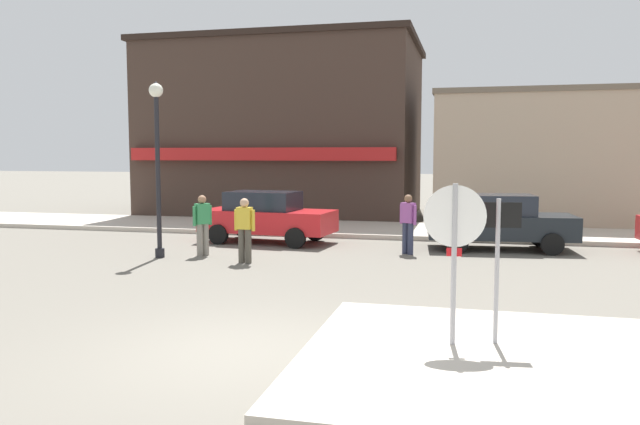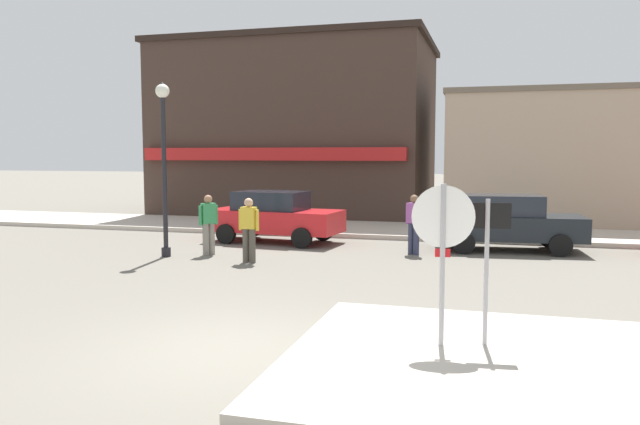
% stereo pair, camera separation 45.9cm
% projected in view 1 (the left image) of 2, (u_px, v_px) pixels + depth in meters
% --- Properties ---
extents(ground_plane, '(160.00, 160.00, 0.00)m').
position_uv_depth(ground_plane, '(245.00, 352.00, 8.48)').
color(ground_plane, '#6B665B').
extents(sidewalk_corner, '(6.40, 4.80, 0.15)m').
position_uv_depth(sidewalk_corner, '(560.00, 368.00, 7.63)').
color(sidewalk_corner, beige).
rests_on(sidewalk_corner, ground).
extents(kerb_far, '(80.00, 4.00, 0.15)m').
position_uv_depth(kerb_far, '(383.00, 230.00, 21.61)').
color(kerb_far, beige).
rests_on(kerb_far, ground).
extents(stop_sign, '(0.82, 0.11, 2.30)m').
position_uv_depth(stop_sign, '(454.00, 243.00, 8.22)').
color(stop_sign, '#9E9EA3').
rests_on(stop_sign, ground).
extents(one_way_sign, '(0.60, 0.08, 2.10)m').
position_uv_depth(one_way_sign, '(497.00, 256.00, 8.28)').
color(one_way_sign, '#9E9EA3').
rests_on(one_way_sign, ground).
extents(lamp_post, '(0.36, 0.36, 4.54)m').
position_uv_depth(lamp_post, '(157.00, 144.00, 15.99)').
color(lamp_post, black).
rests_on(lamp_post, ground).
extents(parked_car_nearest, '(4.15, 2.19, 1.56)m').
position_uv_depth(parked_car_nearest, '(267.00, 216.00, 18.98)').
color(parked_car_nearest, red).
rests_on(parked_car_nearest, ground).
extents(parked_car_second, '(4.14, 2.15, 1.56)m').
position_uv_depth(parked_car_second, '(499.00, 221.00, 17.54)').
color(parked_car_second, black).
rests_on(parked_car_second, ground).
extents(pedestrian_crossing_near, '(0.41, 0.49, 1.61)m').
position_uv_depth(pedestrian_crossing_near, '(202.00, 223.00, 16.49)').
color(pedestrian_crossing_near, gray).
rests_on(pedestrian_crossing_near, ground).
extents(pedestrian_crossing_far, '(0.51, 0.38, 1.61)m').
position_uv_depth(pedestrian_crossing_far, '(408.00, 222.00, 16.76)').
color(pedestrian_crossing_far, '#2D334C').
rests_on(pedestrian_crossing_far, ground).
extents(pedestrian_kerb_side, '(0.56, 0.25, 1.61)m').
position_uv_depth(pedestrian_kerb_side, '(245.00, 228.00, 15.34)').
color(pedestrian_kerb_side, '#4C473D').
rests_on(pedestrian_kerb_side, ground).
extents(building_corner_shop, '(11.73, 8.16, 7.56)m').
position_uv_depth(building_corner_shop, '(287.00, 130.00, 28.13)').
color(building_corner_shop, '#3D2D26').
rests_on(building_corner_shop, ground).
extents(building_storefront_left_near, '(7.51, 5.51, 5.06)m').
position_uv_depth(building_storefront_left_near, '(533.00, 158.00, 24.31)').
color(building_storefront_left_near, tan).
rests_on(building_storefront_left_near, ground).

